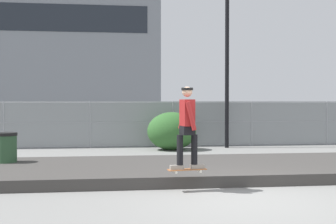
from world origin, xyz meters
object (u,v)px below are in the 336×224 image
at_px(skateboard, 187,170).
at_px(parked_car_near, 97,123).
at_px(skater, 187,123).
at_px(trash_bin, 6,152).
at_px(street_lamp, 227,37).
at_px(shrub_left, 172,131).

xyz_separation_m(skateboard, parked_car_near, (-2.27, 11.71, 0.40)).
distance_m(skater, trash_bin, 5.28).
height_order(skateboard, trash_bin, trash_bin).
height_order(parked_car_near, trash_bin, parked_car_near).
relative_size(skateboard, street_lamp, 0.12).
xyz_separation_m(skateboard, skater, (-0.00, 0.00, 0.96)).
distance_m(parked_car_near, shrub_left, 5.09).
height_order(skateboard, skater, skater).
relative_size(parked_car_near, trash_bin, 4.28).
relative_size(parked_car_near, shrub_left, 2.36).
relative_size(skateboard, shrub_left, 0.44).
height_order(street_lamp, trash_bin, street_lamp).
bearing_deg(trash_bin, shrub_left, 42.88).
height_order(skateboard, parked_car_near, parked_car_near).
xyz_separation_m(skater, trash_bin, (-4.28, 2.97, -0.89)).
relative_size(street_lamp, shrub_left, 3.82).
bearing_deg(trash_bin, street_lamp, 35.37).
relative_size(skater, parked_car_near, 0.38).
height_order(parked_car_near, shrub_left, parked_car_near).
bearing_deg(trash_bin, parked_car_near, 77.08).
relative_size(street_lamp, trash_bin, 6.92).
bearing_deg(street_lamp, trash_bin, -144.63).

